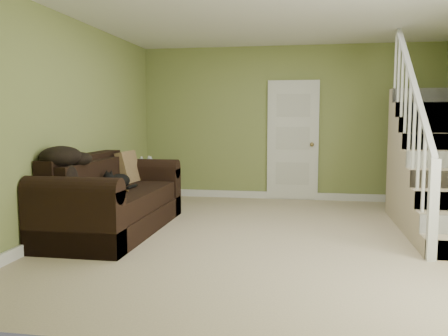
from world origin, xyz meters
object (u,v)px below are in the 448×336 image
at_px(sofa, 111,202).
at_px(side_table, 147,187).
at_px(banana, 120,193).
at_px(cat, 118,181).

bearing_deg(sofa, side_table, 94.94).
bearing_deg(banana, side_table, 68.10).
distance_m(cat, banana, 0.46).
relative_size(sofa, side_table, 3.04).
bearing_deg(sofa, banana, -51.82).
bearing_deg(cat, side_table, 115.96).
xyz_separation_m(side_table, cat, (0.22, -1.71, 0.32)).
relative_size(sofa, cat, 4.36).
xyz_separation_m(sofa, side_table, (-0.15, 1.79, -0.07)).
height_order(side_table, cat, side_table).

